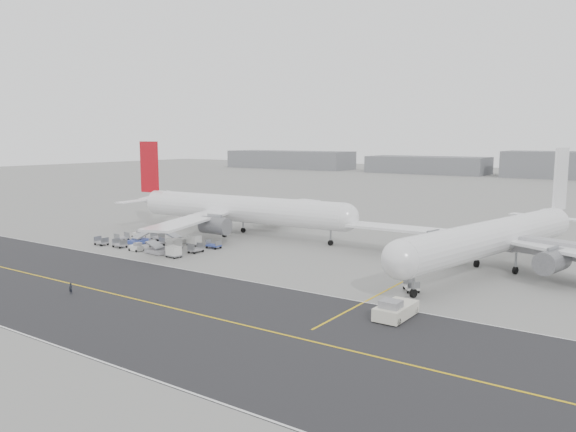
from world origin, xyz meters
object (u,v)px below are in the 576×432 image
Objects in this scene: jet_bridge at (558,251)px; pushback_tug at (395,310)px; ground_crew_a at (71,289)px; airliner_b at (496,237)px; airliner_a at (235,209)px.

pushback_tug is at bearing -94.92° from jet_bridge.
jet_bridge is 71.14m from ground_crew_a.
pushback_tug is at bearing 9.15° from ground_crew_a.
jet_bridge is at bearing 18.76° from airliner_b.
ground_crew_a is at bearing -158.38° from pushback_tug.
pushback_tug is (52.30, -33.60, -4.82)m from airliner_a.
airliner_a is at bearing 148.19° from pushback_tug.
jet_bridge is 10.01× the size of ground_crew_a.
pushback_tug is 43.41m from ground_crew_a.
airliner_b is at bearing -95.61° from airliner_a.
pushback_tug is 34.52m from jet_bridge.
airliner_a reaches higher than jet_bridge.
airliner_b is at bearing 84.72° from pushback_tug.
airliner_a is 37.64× the size of ground_crew_a.
ground_crew_a is (-40.61, -15.35, -0.23)m from pushback_tug.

